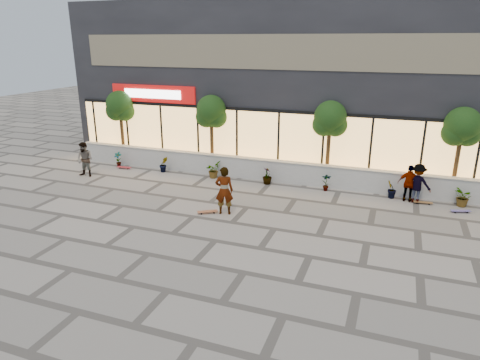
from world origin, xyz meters
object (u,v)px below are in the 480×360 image
(tree_midwest, at_px, (211,113))
(skateboard_center, at_px, (207,211))
(tree_west, at_px, (120,108))
(tree_east, at_px, (462,129))
(tree_mideast, at_px, (330,121))
(skateboard_right_near, at_px, (423,202))
(skater_center, at_px, (224,190))
(skater_right_far, at_px, (418,183))
(skater_right_near, at_px, (409,184))
(skater_left, at_px, (85,160))
(skateboard_left, at_px, (124,167))
(skateboard_right_far, at_px, (461,211))

(tree_midwest, bearing_deg, skateboard_center, -67.99)
(tree_west, height_order, tree_east, same)
(tree_mideast, bearing_deg, skateboard_right_near, -19.21)
(tree_mideast, relative_size, skater_center, 2.03)
(skater_right_far, height_order, skateboard_right_near, skater_right_far)
(skater_center, relative_size, skateboard_center, 2.43)
(tree_mideast, relative_size, tree_east, 1.00)
(tree_midwest, xyz_separation_m, skateboard_center, (2.25, -5.57, -2.90))
(skater_right_near, height_order, skateboard_right_near, skater_right_near)
(skater_center, relative_size, skater_left, 1.11)
(skater_center, xyz_separation_m, skater_right_near, (6.79, 3.94, -0.17))
(skateboard_center, bearing_deg, skateboard_left, 116.97)
(skateboard_left, height_order, skateboard_right_near, skateboard_left)
(tree_west, distance_m, skater_right_near, 15.40)
(tree_midwest, xyz_separation_m, skateboard_left, (-4.48, -1.50, -2.91))
(tree_mideast, xyz_separation_m, skater_right_near, (3.68, -1.40, -2.19))
(tree_midwest, distance_m, tree_mideast, 6.00)
(skater_right_near, relative_size, skateboard_left, 1.99)
(skater_right_far, bearing_deg, skateboard_left, 13.30)
(tree_midwest, bearing_deg, tree_east, 0.00)
(skater_left, bearing_deg, skater_center, -16.93)
(skater_left, xyz_separation_m, skateboard_left, (0.98, 1.77, -0.79))
(skater_center, bearing_deg, tree_east, -165.85)
(skater_right_far, height_order, skateboard_right_far, skater_right_far)
(tree_midwest, height_order, skater_right_far, tree_midwest)
(skater_right_far, xyz_separation_m, skateboard_left, (-14.48, -0.10, -0.76))
(tree_east, bearing_deg, tree_west, 180.00)
(skater_right_far, bearing_deg, tree_midwest, 4.94)
(tree_west, relative_size, tree_east, 1.00)
(skateboard_center, distance_m, skateboard_left, 7.87)
(tree_mideast, bearing_deg, skater_left, -164.06)
(tree_mideast, bearing_deg, tree_west, 180.00)
(tree_mideast, relative_size, skateboard_right_far, 4.96)
(tree_midwest, height_order, skateboard_right_near, tree_midwest)
(tree_midwest, bearing_deg, skateboard_left, -161.50)
(tree_mideast, height_order, skater_left, tree_mideast)
(skateboard_right_near, bearing_deg, tree_midwest, 165.99)
(skater_left, bearing_deg, skateboard_right_near, 3.40)
(tree_east, distance_m, skater_left, 17.41)
(skateboard_center, bearing_deg, skater_right_near, -2.57)
(skateboard_right_far, bearing_deg, skater_left, 165.08)
(skateboard_left, relative_size, skateboard_right_far, 1.02)
(tree_west, xyz_separation_m, tree_east, (17.00, 0.00, 0.00))
(skateboard_center, height_order, skateboard_left, skateboard_center)
(skater_left, bearing_deg, tree_west, 87.56)
(skater_left, relative_size, skater_right_near, 1.09)
(skateboard_left, relative_size, skateboard_right_near, 1.04)
(skateboard_left, bearing_deg, skater_left, -121.14)
(tree_east, distance_m, skater_right_near, 3.17)
(skater_right_near, bearing_deg, tree_west, 0.66)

